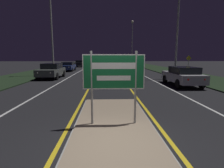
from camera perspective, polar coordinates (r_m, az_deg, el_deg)
ground_plane at (r=4.63m, az=1.30°, el=-19.63°), size 160.00×160.00×0.00m
median_island at (r=5.76m, az=0.55°, el=-13.21°), size 2.51×6.44×0.10m
verge_left at (r=25.87m, az=-23.05°, el=3.42°), size 5.00×100.00×0.08m
verge_right at (r=26.05m, az=19.98°, el=3.63°), size 5.00×100.00×0.08m
centre_line_yellow_left at (r=29.16m, az=-4.42°, el=4.58°), size 0.12×70.00×0.01m
centre_line_yellow_right at (r=29.19m, az=1.29°, el=4.61°), size 0.12×70.00×0.01m
lane_line_white_left at (r=29.41m, az=-9.80°, el=4.52°), size 0.12×70.00×0.01m
lane_line_white_right at (r=29.48m, az=6.65°, el=4.60°), size 0.12×70.00×0.01m
edge_line_white_left at (r=29.96m, az=-15.51°, el=4.40°), size 0.10×70.00×0.01m
edge_line_white_right at (r=30.08m, az=12.33°, el=4.54°), size 0.10×70.00×0.01m
highway_sign at (r=5.36m, az=0.57°, el=3.04°), size 1.89×0.07×2.28m
streetlight_left_near at (r=21.44m, az=-19.26°, el=18.84°), size 0.46×0.46×10.14m
streetlight_right_near at (r=19.22m, az=21.01°, el=23.61°), size 0.57×0.57×11.18m
streetlight_right_far at (r=43.62m, az=6.60°, el=15.61°), size 0.62×0.62×10.65m
car_receding_0 at (r=14.49m, az=22.01°, el=2.56°), size 1.92×4.43×1.45m
car_receding_1 at (r=24.62m, az=4.38°, el=5.50°), size 2.01×4.78×1.37m
car_receding_2 at (r=36.27m, az=7.84°, el=6.56°), size 2.04×4.20×1.43m
car_receding_3 at (r=49.26m, az=4.85°, el=7.16°), size 1.89×4.77×1.29m
car_approaching_0 at (r=19.05m, az=-19.11°, el=4.22°), size 1.99×4.48×1.52m
car_approaching_1 at (r=27.94m, az=-14.16°, el=5.64°), size 1.91×4.25×1.37m
car_approaching_2 at (r=38.93m, az=-10.39°, el=6.66°), size 2.00×4.30×1.42m
warning_sign at (r=22.23m, az=23.66°, el=6.21°), size 0.60×0.06×2.25m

